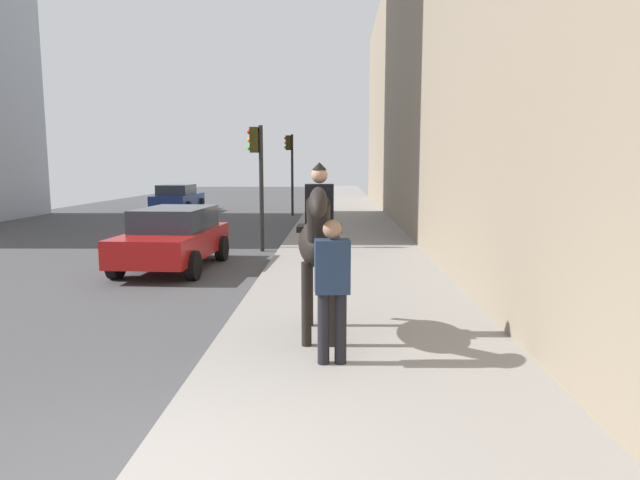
% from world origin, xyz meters
% --- Properties ---
extents(mounted_horse_near, '(2.15, 0.61, 2.35)m').
position_xyz_m(mounted_horse_near, '(3.64, -1.40, 1.45)').
color(mounted_horse_near, black).
rests_on(mounted_horse_near, sidewalk_slab).
extents(pedestrian_greeting, '(0.29, 0.42, 1.70)m').
position_xyz_m(pedestrian_greeting, '(2.63, -1.58, 1.10)').
color(pedestrian_greeting, black).
rests_on(pedestrian_greeting, sidewalk_slab).
extents(car_near_lane, '(3.99, 2.06, 1.44)m').
position_xyz_m(car_near_lane, '(9.16, 2.22, 0.76)').
color(car_near_lane, maroon).
rests_on(car_near_lane, ground).
extents(car_mid_lane, '(4.60, 2.00, 1.44)m').
position_xyz_m(car_mid_lane, '(25.37, 6.83, 0.75)').
color(car_mid_lane, navy).
rests_on(car_mid_lane, ground).
extents(traffic_light_near_curb, '(0.20, 0.44, 3.54)m').
position_xyz_m(traffic_light_near_curb, '(11.85, 0.59, 2.39)').
color(traffic_light_near_curb, black).
rests_on(traffic_light_near_curb, ground).
extents(traffic_light_far_curb, '(0.20, 0.44, 3.92)m').
position_xyz_m(traffic_light_far_curb, '(23.19, 0.63, 2.63)').
color(traffic_light_far_curb, black).
rests_on(traffic_light_far_curb, ground).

